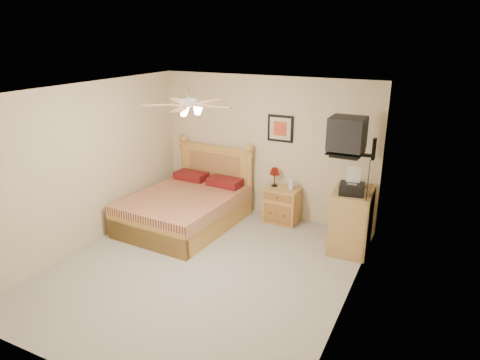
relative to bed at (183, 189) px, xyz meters
The scene contains 17 objects.
floor 1.66m from the bed, 47.29° to the right, with size 4.50×4.50×0.00m, color #9C968D.
ceiling 2.39m from the bed, 47.29° to the right, with size 4.00×4.50×0.04m, color white.
wall_back 1.64m from the bed, 47.55° to the left, with size 4.00×0.04×2.50m, color beige.
wall_front 3.57m from the bed, 72.95° to the right, with size 4.00×0.04×2.50m, color beige.
wall_left 1.59m from the bed, 130.78° to the right, with size 0.04×4.50×2.50m, color beige.
wall_right 3.29m from the bed, 20.26° to the right, with size 0.04×4.50×2.50m, color beige.
bed is the anchor object (origin of this frame).
nightstand 1.75m from the bed, 31.16° to the left, with size 0.57×0.43×0.62m, color #A36F38.
table_lamp 1.60m from the bed, 36.12° to the left, with size 0.18×0.18×0.34m, color #5F0F0B, non-canonical shape.
lotion_bottle 1.85m from the bed, 29.28° to the left, with size 0.10×0.10×0.25m, color silver.
framed_picture 1.96m from the bed, 40.41° to the left, with size 0.46×0.04×0.46m, color black.
dresser 2.80m from the bed, ahead, with size 0.56×0.81×0.96m, color #A27748.
fax_machine 2.81m from the bed, ahead, with size 0.35×0.37×0.37m, color black, non-canonical shape.
magazine_lower 2.79m from the bed, 14.72° to the left, with size 0.20×0.27×0.03m, color beige.
magazine_upper 2.82m from the bed, 14.42° to the left, with size 0.19×0.27×0.02m, color tan.
wall_tv 3.02m from the bed, ahead, with size 0.56×0.46×0.58m, color black, non-canonical shape.
ceiling_fan 2.39m from the bed, 51.93° to the right, with size 1.14×1.14×0.28m, color silver, non-canonical shape.
Camera 1 is at (2.84, -4.55, 3.18)m, focal length 32.00 mm.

